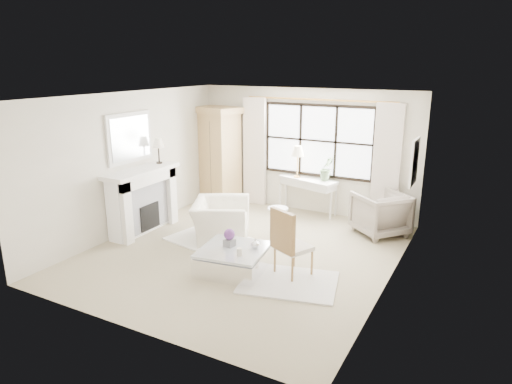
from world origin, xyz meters
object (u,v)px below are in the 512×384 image
at_px(club_armchair, 221,220).
at_px(coffee_table, 233,260).
at_px(armoire, 218,154).
at_px(console_table, 308,196).

bearing_deg(club_armchair, coffee_table, -164.85).
bearing_deg(club_armchair, armoire, 8.25).
relative_size(console_table, coffee_table, 1.21).
relative_size(armoire, console_table, 1.63).
xyz_separation_m(armoire, club_armchair, (1.39, -2.09, -0.77)).
height_order(console_table, club_armchair, console_table).
bearing_deg(console_table, coffee_table, -73.52).
distance_m(armoire, console_table, 2.38).
distance_m(club_armchair, coffee_table, 1.40).
bearing_deg(armoire, coffee_table, -36.55).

